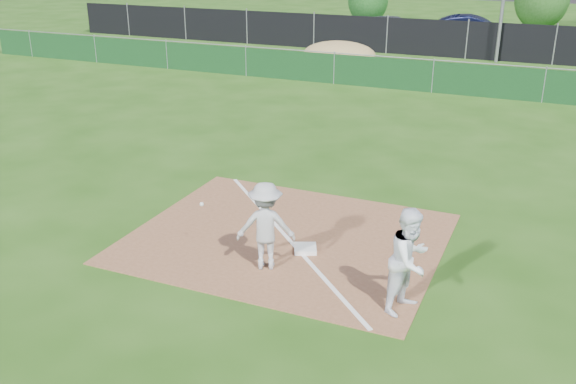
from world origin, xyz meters
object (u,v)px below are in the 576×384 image
at_px(play_at_first, 266,226).
at_px(first_base, 305,249).
at_px(car_mid, 473,32).
at_px(car_right, 559,39).
at_px(car_left, 394,27).
at_px(tree_left, 368,0).
at_px(runner, 410,260).

bearing_deg(play_at_first, first_base, 64.30).
xyz_separation_m(first_base, car_mid, (-0.80, 26.00, 0.78)).
relative_size(first_base, car_right, 0.10).
distance_m(first_base, car_mid, 26.03).
distance_m(car_left, car_mid, 4.63).
bearing_deg(tree_left, play_at_first, -76.12).
bearing_deg(runner, first_base, 81.20).
height_order(first_base, play_at_first, play_at_first).
bearing_deg(tree_left, car_right, -25.76).
bearing_deg(first_base, car_right, 82.49).
bearing_deg(first_base, runner, -28.28).
bearing_deg(car_mid, play_at_first, 172.50).
distance_m(first_base, car_right, 27.00).
distance_m(car_mid, tree_left, 10.37).
xyz_separation_m(first_base, runner, (2.26, -1.21, 0.81)).
relative_size(runner, car_right, 0.43).
height_order(car_left, tree_left, tree_left).
bearing_deg(first_base, play_at_first, -115.70).
xyz_separation_m(car_mid, car_right, (4.33, 0.76, -0.23)).
xyz_separation_m(runner, car_right, (1.27, 27.98, -0.27)).
bearing_deg(first_base, car_left, 101.32).
distance_m(car_right, tree_left, 13.62).
relative_size(runner, car_mid, 0.35).
height_order(car_mid, tree_left, tree_left).
bearing_deg(car_right, car_left, 65.68).
bearing_deg(car_right, first_base, 148.40).
height_order(runner, car_right, runner).
bearing_deg(car_right, runner, 153.31).
bearing_deg(car_right, car_mid, 75.91).
bearing_deg(tree_left, first_base, -75.08).
xyz_separation_m(play_at_first, tree_left, (-8.28, 33.54, 0.79)).
distance_m(first_base, play_at_first, 1.23).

